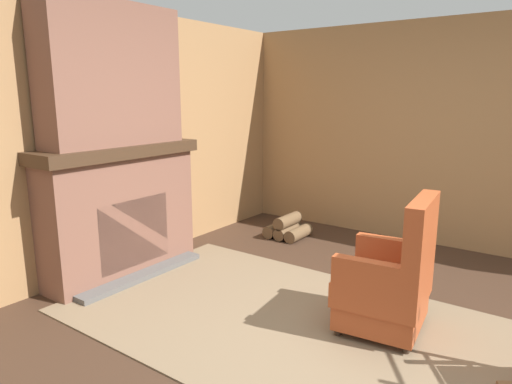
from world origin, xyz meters
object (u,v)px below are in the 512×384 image
at_px(storage_case, 140,135).
at_px(armchair, 390,283).
at_px(decorative_plate_on_mantel, 114,131).
at_px(firewood_stack, 288,228).
at_px(oil_lamp_vase, 91,138).

bearing_deg(storage_case, armchair, 2.21).
bearing_deg(decorative_plate_on_mantel, firewood_stack, 67.57).
relative_size(firewood_stack, decorative_plate_on_mantel, 1.85).
xyz_separation_m(armchair, firewood_stack, (-1.79, 1.48, -0.26)).
xyz_separation_m(oil_lamp_vase, storage_case, (0.00, 0.55, -0.01)).
bearing_deg(firewood_stack, decorative_plate_on_mantel, -112.43).
xyz_separation_m(oil_lamp_vase, decorative_plate_on_mantel, (-0.02, 0.27, 0.04)).
distance_m(firewood_stack, oil_lamp_vase, 2.57).
bearing_deg(oil_lamp_vase, decorative_plate_on_mantel, 94.29).
height_order(armchair, decorative_plate_on_mantel, decorative_plate_on_mantel).
relative_size(armchair, oil_lamp_vase, 4.34).
distance_m(oil_lamp_vase, decorative_plate_on_mantel, 0.27).
relative_size(oil_lamp_vase, decorative_plate_on_mantel, 0.94).
xyz_separation_m(firewood_stack, storage_case, (-0.75, -1.58, 1.22)).
distance_m(armchair, oil_lamp_vase, 2.79).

